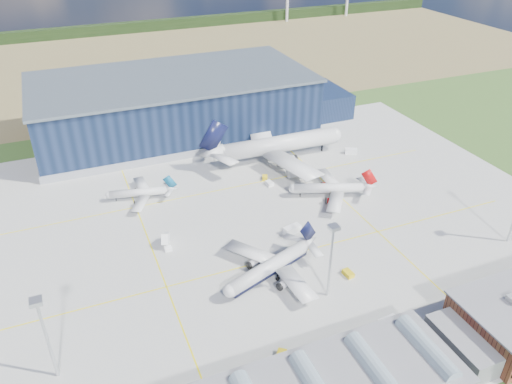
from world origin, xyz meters
name	(u,v)px	position (x,y,z in m)	size (l,w,h in m)	color
ground	(252,243)	(0.00, 0.00, 0.00)	(600.00, 600.00, 0.00)	#345520
apron	(241,226)	(0.00, 10.00, 0.03)	(220.00, 160.00, 0.08)	#9B9B96
farmland	(128,61)	(0.00, 220.00, 0.00)	(600.00, 220.00, 0.01)	#91794E
treeline	(110,29)	(0.00, 300.00, 4.00)	(600.00, 8.00, 8.00)	black
hangar	(180,106)	(2.81, 94.80, 11.62)	(145.00, 62.00, 26.10)	#0F1A32
light_mast_west	(43,326)	(-60.00, -30.00, 15.43)	(2.60, 2.60, 23.00)	silver
light_mast_center	(332,250)	(10.00, -30.00, 15.43)	(2.60, 2.60, 23.00)	silver
airliner_navy	(269,261)	(-2.03, -17.33, 5.95)	(36.48, 35.68, 11.89)	silver
airliner_red	(329,184)	(36.17, 15.82, 5.31)	(32.59, 31.88, 10.63)	silver
airliner_widebody	(280,136)	(32.31, 50.08, 10.36)	(63.53, 62.15, 20.72)	silver
airliner_regional	(138,189)	(-27.80, 40.00, 4.25)	(26.07, 25.50, 8.50)	silver
gse_tug_a	(348,274)	(19.53, -25.13, 0.72)	(2.12, 3.47, 1.45)	gold
gse_tug_b	(281,355)	(-10.75, -44.73, 0.69)	(2.13, 3.19, 1.38)	gold
gse_van_a	(292,230)	(13.89, 0.09, 1.27)	(2.54, 5.83, 2.54)	white
gse_cart_a	(269,183)	(19.71, 31.51, 0.71)	(2.18, 3.26, 1.41)	white
gse_van_b	(351,151)	(62.48, 42.84, 1.16)	(2.33, 5.07, 2.33)	white
gse_tug_c	(265,178)	(19.94, 36.33, 0.67)	(1.92, 3.06, 1.34)	gold
gse_cart_b	(268,146)	(32.24, 62.00, 0.61)	(1.89, 2.83, 1.23)	white
gse_van_c	(388,323)	(18.37, -46.00, 1.22)	(2.44, 5.09, 2.44)	white
airstair	(166,241)	(-25.46, 8.99, 1.67)	(2.08, 5.21, 3.33)	white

